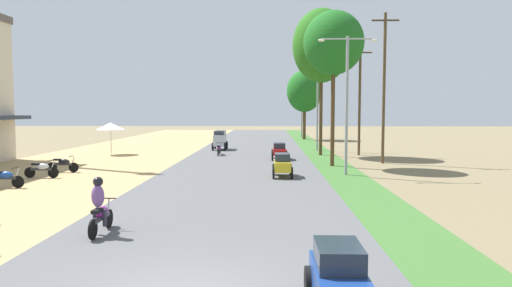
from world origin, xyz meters
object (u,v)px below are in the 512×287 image
Objects in this scene: car_hatchback_blue at (339,277)px; motorbike_ahead_second at (219,149)px; streetlamp_far at (302,103)px; median_tree_third at (304,91)px; car_sedan_red at (279,150)px; median_tree_nearest at (334,43)px; streetlamp_mid at (317,98)px; car_hatchback_yellow at (282,164)px; car_van_silver at (220,139)px; parked_motorbike_second at (5,177)px; utility_pole_near at (384,86)px; motorbike_foreground_rider at (100,207)px; utility_pole_far at (360,99)px; median_tree_second at (322,46)px; parked_motorbike_third at (42,169)px; parked_motorbike_fourth at (63,164)px; vendor_umbrella at (111,126)px; streetlamp_near at (347,95)px.

motorbike_ahead_second is (-5.08, 27.28, -0.17)m from car_hatchback_blue.
streetlamp_far reaches higher than motorbike_ahead_second.
median_tree_third reaches higher than car_sedan_red.
motorbike_ahead_second is at bearing 141.18° from median_tree_nearest.
car_hatchback_yellow is at bearing -102.47° from streetlamp_mid.
car_hatchback_blue is at bearing -79.45° from motorbike_ahead_second.
car_van_silver is at bearing 126.85° from median_tree_nearest.
utility_pole_near is at bearing 28.22° from parked_motorbike_second.
car_hatchback_yellow is 12.46m from motorbike_foreground_rider.
median_tree_nearest is at bearing -113.13° from utility_pole_far.
median_tree_second reaches higher than parked_motorbike_second.
car_van_silver reaches higher than parked_motorbike_third.
parked_motorbike_fourth is 0.23× the size of streetlamp_mid.
median_tree_nearest is 1.29× the size of streetlamp_far.
vendor_umbrella is (-0.52, 15.32, 1.75)m from parked_motorbike_second.
car_sedan_red is (-0.47, 24.37, -0.01)m from car_hatchback_blue.
median_tree_third reaches higher than motorbike_foreground_rider.
motorbike_ahead_second is at bearing 61.50° from parked_motorbike_second.
parked_motorbike_second is at bearing -115.39° from median_tree_third.
median_tree_third is 4.35m from streetlamp_far.
median_tree_second is 1.51× the size of streetlamp_far.
streetlamp_near is at bearing -87.16° from median_tree_nearest.
vendor_umbrella is (-0.83, 10.17, 1.75)m from parked_motorbike_fourth.
car_hatchback_yellow is at bearing 91.77° from car_hatchback_blue.
streetlamp_near is (16.17, 4.63, 3.83)m from parked_motorbike_second.
utility_pole_near is at bearing -12.09° from car_sedan_red.
streetlamp_near is at bearing 53.41° from motorbike_foreground_rider.
median_tree_third is at bearing 67.15° from motorbike_ahead_second.
median_tree_second is at bearing -92.22° from streetlamp_mid.
vendor_umbrella is 19.93m from streetlamp_near.
median_tree_second reaches higher than car_van_silver.
car_sedan_red is 1.26× the size of motorbike_ahead_second.
vendor_umbrella is 8.80m from motorbike_ahead_second.
median_tree_second is 1.38× the size of median_tree_third.
car_van_silver is at bearing 95.29° from motorbike_ahead_second.
streetlamp_far is 4.16× the size of motorbike_foreground_rider.
utility_pole_near is 24.19m from car_hatchback_blue.
median_tree_nearest is at bearing -90.38° from streetlamp_far.
vendor_umbrella is at bearing -151.98° from car_van_silver.
car_van_silver is (7.49, 16.65, 0.47)m from parked_motorbike_third.
utility_pole_near is at bearing 28.14° from median_tree_nearest.
streetlamp_near is 3.30× the size of car_sedan_red.
car_hatchback_blue is at bearing -63.68° from vendor_umbrella.
motorbike_ahead_second is at bearing 56.30° from parked_motorbike_third.
car_van_silver is at bearing 89.00° from motorbike_foreground_rider.
utility_pole_far is (19.60, 0.54, 2.15)m from vendor_umbrella.
motorbike_foreground_rider is 1.00× the size of motorbike_ahead_second.
utility_pole_near is 5.54× the size of motorbike_foreground_rider.
utility_pole_near is 4.41× the size of car_sedan_red.
median_tree_second reaches higher than streetlamp_far.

